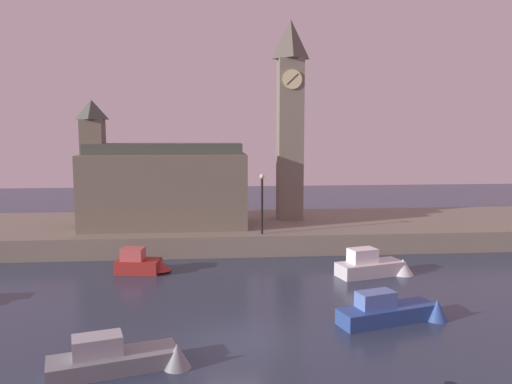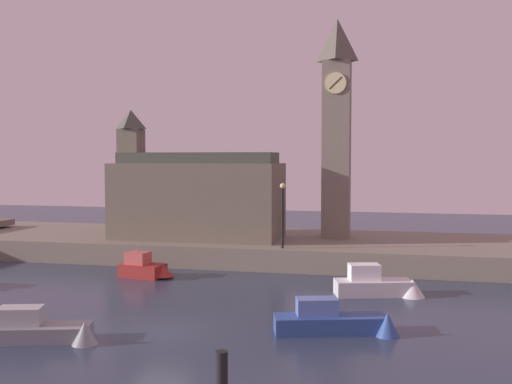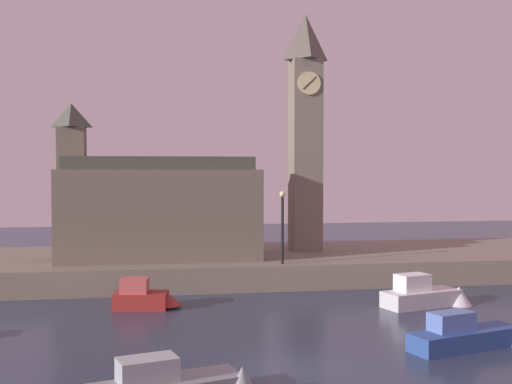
{
  "view_description": "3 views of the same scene",
  "coord_description": "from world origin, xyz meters",
  "px_view_note": "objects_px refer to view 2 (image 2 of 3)",
  "views": [
    {
      "loc": [
        -0.84,
        -20.75,
        8.85
      ],
      "look_at": [
        2.18,
        14.21,
        4.6
      ],
      "focal_mm": 35.79,
      "sensor_mm": 36.0,
      "label": 1
    },
    {
      "loc": [
        9.74,
        -23.9,
        7.46
      ],
      "look_at": [
        0.84,
        15.04,
        5.2
      ],
      "focal_mm": 42.15,
      "sensor_mm": 36.0,
      "label": 2
    },
    {
      "loc": [
        -4.99,
        -21.68,
        7.02
      ],
      "look_at": [
        1.11,
        15.07,
        5.75
      ],
      "focal_mm": 44.6,
      "sensor_mm": 36.0,
      "label": 3
    }
  ],
  "objects_px": {
    "boat_dinghy_red": "(146,268)",
    "boat_ferry_white": "(381,285)",
    "parliament_hall": "(194,196)",
    "boat_cruiser_grey": "(44,331)",
    "streetlamp": "(283,208)",
    "boat_tour_blue": "(341,322)",
    "clock_tower": "(337,125)"
  },
  "relations": [
    {
      "from": "boat_dinghy_red",
      "to": "boat_tour_blue",
      "type": "height_order",
      "value": "boat_dinghy_red"
    },
    {
      "from": "clock_tower",
      "to": "boat_ferry_white",
      "type": "bearing_deg",
      "value": -73.67
    },
    {
      "from": "clock_tower",
      "to": "boat_ferry_white",
      "type": "xyz_separation_m",
      "value": [
        3.56,
        -12.15,
        -9.32
      ]
    },
    {
      "from": "parliament_hall",
      "to": "boat_ferry_white",
      "type": "xyz_separation_m",
      "value": [
        13.91,
        -9.63,
        -4.07
      ]
    },
    {
      "from": "boat_dinghy_red",
      "to": "boat_ferry_white",
      "type": "height_order",
      "value": "boat_ferry_white"
    },
    {
      "from": "streetlamp",
      "to": "parliament_hall",
      "type": "bearing_deg",
      "value": 153.1
    },
    {
      "from": "boat_ferry_white",
      "to": "clock_tower",
      "type": "bearing_deg",
      "value": 106.33
    },
    {
      "from": "boat_tour_blue",
      "to": "streetlamp",
      "type": "bearing_deg",
      "value": 110.36
    },
    {
      "from": "clock_tower",
      "to": "boat_tour_blue",
      "type": "xyz_separation_m",
      "value": [
        2.06,
        -19.73,
        -9.39
      ]
    },
    {
      "from": "clock_tower",
      "to": "boat_tour_blue",
      "type": "relative_size",
      "value": 2.89
    },
    {
      "from": "boat_dinghy_red",
      "to": "boat_tour_blue",
      "type": "xyz_separation_m",
      "value": [
        12.91,
        -9.42,
        -0.08
      ]
    },
    {
      "from": "parliament_hall",
      "to": "boat_ferry_white",
      "type": "distance_m",
      "value": 17.4
    },
    {
      "from": "streetlamp",
      "to": "boat_dinghy_red",
      "type": "relative_size",
      "value": 1.21
    },
    {
      "from": "parliament_hall",
      "to": "boat_cruiser_grey",
      "type": "distance_m",
      "value": 21.45
    },
    {
      "from": "parliament_hall",
      "to": "boat_cruiser_grey",
      "type": "relative_size",
      "value": 2.22
    },
    {
      "from": "streetlamp",
      "to": "boat_dinghy_red",
      "type": "height_order",
      "value": "streetlamp"
    },
    {
      "from": "clock_tower",
      "to": "boat_cruiser_grey",
      "type": "relative_size",
      "value": 2.9
    },
    {
      "from": "boat_dinghy_red",
      "to": "boat_ferry_white",
      "type": "distance_m",
      "value": 14.53
    },
    {
      "from": "boat_dinghy_red",
      "to": "boat_tour_blue",
      "type": "bearing_deg",
      "value": -36.11
    },
    {
      "from": "boat_tour_blue",
      "to": "clock_tower",
      "type": "bearing_deg",
      "value": 95.96
    },
    {
      "from": "boat_dinghy_red",
      "to": "boat_ferry_white",
      "type": "bearing_deg",
      "value": -7.29
    },
    {
      "from": "boat_cruiser_grey",
      "to": "boat_dinghy_red",
      "type": "bearing_deg",
      "value": 95.24
    },
    {
      "from": "streetlamp",
      "to": "boat_cruiser_grey",
      "type": "height_order",
      "value": "streetlamp"
    },
    {
      "from": "boat_ferry_white",
      "to": "boat_tour_blue",
      "type": "bearing_deg",
      "value": -101.22
    },
    {
      "from": "boat_tour_blue",
      "to": "boat_cruiser_grey",
      "type": "bearing_deg",
      "value": -161.9
    },
    {
      "from": "clock_tower",
      "to": "boat_dinghy_red",
      "type": "height_order",
      "value": "clock_tower"
    },
    {
      "from": "boat_tour_blue",
      "to": "parliament_hall",
      "type": "bearing_deg",
      "value": 125.8
    },
    {
      "from": "boat_cruiser_grey",
      "to": "boat_ferry_white",
      "type": "bearing_deg",
      "value": 40.81
    },
    {
      "from": "streetlamp",
      "to": "boat_dinghy_red",
      "type": "bearing_deg",
      "value": -153.1
    },
    {
      "from": "parliament_hall",
      "to": "boat_cruiser_grey",
      "type": "xyz_separation_m",
      "value": [
        0.71,
        -21.03,
        -4.2
      ]
    },
    {
      "from": "boat_ferry_white",
      "to": "parliament_hall",
      "type": "bearing_deg",
      "value": 145.31
    },
    {
      "from": "clock_tower",
      "to": "boat_ferry_white",
      "type": "distance_m",
      "value": 15.72
    }
  ]
}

